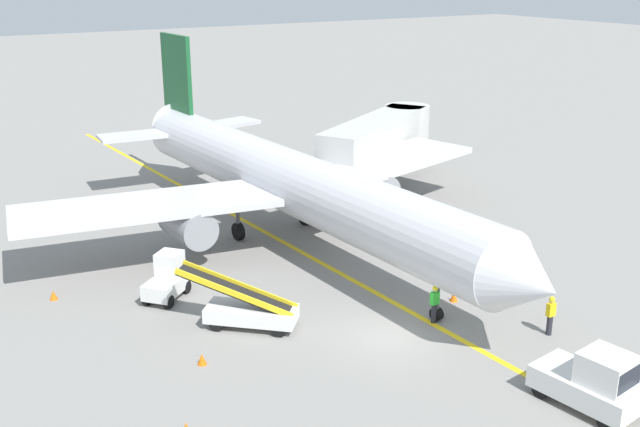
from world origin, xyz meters
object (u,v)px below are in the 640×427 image
(airliner, at_px, (285,180))
(safety_cone_nose_right, at_px, (202,359))
(pushback_tug, at_px, (593,382))
(belt_loader_forward_hold, at_px, (249,309))
(safety_cone_wingtip_left, at_px, (454,297))
(ground_crew_marshaller, at_px, (435,303))
(baggage_tug_near_wing, at_px, (168,279))
(jet_bridge, at_px, (383,135))
(safety_cone_wingtip_right, at_px, (53,295))
(ground_crew_wing_walker, at_px, (551,314))

(airliner, distance_m, safety_cone_nose_right, 14.27)
(pushback_tug, xyz_separation_m, safety_cone_nose_right, (-10.27, 9.63, -0.77))
(belt_loader_forward_hold, distance_m, safety_cone_wingtip_left, 9.38)
(belt_loader_forward_hold, xyz_separation_m, safety_cone_nose_right, (-2.92, -1.91, -0.56))
(ground_crew_marshaller, bearing_deg, baggage_tug_near_wing, 136.63)
(airliner, height_order, jet_bridge, airliner)
(ground_crew_marshaller, bearing_deg, airliner, 92.18)
(airliner, distance_m, pushback_tug, 20.11)
(belt_loader_forward_hold, bearing_deg, safety_cone_wingtip_right, 132.53)
(safety_cone_nose_right, bearing_deg, safety_cone_wingtip_left, -3.11)
(safety_cone_wingtip_right, bearing_deg, jet_bridge, 17.16)
(ground_crew_marshaller, relative_size, safety_cone_wingtip_left, 3.86)
(pushback_tug, bearing_deg, belt_loader_forward_hold, 122.51)
(airliner, relative_size, belt_loader_forward_hold, 7.78)
(baggage_tug_near_wing, distance_m, safety_cone_wingtip_left, 12.97)
(ground_crew_wing_walker, bearing_deg, safety_cone_nose_right, 158.66)
(pushback_tug, xyz_separation_m, ground_crew_marshaller, (-0.49, 7.80, -0.08))
(belt_loader_forward_hold, relative_size, safety_cone_wingtip_right, 10.32)
(belt_loader_forward_hold, height_order, safety_cone_wingtip_left, belt_loader_forward_hold)
(safety_cone_wingtip_right, bearing_deg, pushback_tug, -53.39)
(pushback_tug, relative_size, safety_cone_wingtip_right, 8.72)
(ground_crew_marshaller, bearing_deg, pushback_tug, -86.41)
(pushback_tug, xyz_separation_m, safety_cone_wingtip_left, (1.65, 8.98, -0.77))
(safety_cone_wingtip_left, bearing_deg, ground_crew_wing_walker, -74.90)
(belt_loader_forward_hold, distance_m, ground_crew_wing_walker, 12.40)
(baggage_tug_near_wing, relative_size, safety_cone_wingtip_left, 6.04)
(airliner, relative_size, safety_cone_nose_right, 80.29)
(pushback_tug, relative_size, baggage_tug_near_wing, 1.44)
(jet_bridge, relative_size, ground_crew_wing_walker, 7.24)
(ground_crew_marshaller, height_order, safety_cone_nose_right, ground_crew_marshaller)
(pushback_tug, bearing_deg, jet_bridge, 69.35)
(ground_crew_wing_walker, xyz_separation_m, safety_cone_wingtip_right, (-16.62, 14.03, -0.69))
(baggage_tug_near_wing, relative_size, safety_cone_nose_right, 6.04)
(belt_loader_forward_hold, xyz_separation_m, safety_cone_wingtip_right, (-6.41, 6.99, -0.56))
(ground_crew_wing_walker, relative_size, safety_cone_nose_right, 3.86)
(baggage_tug_near_wing, bearing_deg, pushback_tug, -60.13)
(ground_crew_marshaller, xyz_separation_m, safety_cone_nose_right, (-9.78, 1.83, -0.69))
(pushback_tug, distance_m, safety_cone_wingtip_right, 23.10)
(safety_cone_wingtip_left, relative_size, safety_cone_wingtip_right, 1.00)
(airliner, relative_size, safety_cone_wingtip_right, 80.29)
(ground_crew_marshaller, distance_m, safety_cone_nose_right, 9.98)
(belt_loader_forward_hold, bearing_deg, ground_crew_marshaller, -28.57)
(belt_loader_forward_hold, bearing_deg, safety_cone_wingtip_left, -15.89)
(safety_cone_wingtip_right, bearing_deg, baggage_tug_near_wing, -28.65)
(jet_bridge, xyz_separation_m, safety_cone_nose_right, (-19.99, -16.15, -3.32))
(ground_crew_marshaller, xyz_separation_m, safety_cone_wingtip_right, (-13.27, 10.73, -0.69))
(ground_crew_wing_walker, height_order, safety_cone_wingtip_left, ground_crew_wing_walker)
(ground_crew_wing_walker, bearing_deg, ground_crew_marshaller, 135.35)
(pushback_tug, distance_m, ground_crew_wing_walker, 5.33)
(jet_bridge, distance_m, belt_loader_forward_hold, 22.40)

